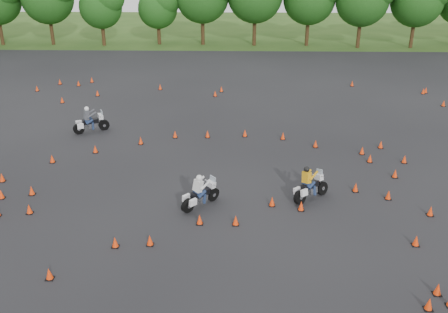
% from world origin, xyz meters
% --- Properties ---
extents(ground, '(140.00, 140.00, 0.00)m').
position_xyz_m(ground, '(0.00, 0.00, 0.00)').
color(ground, '#2D5119').
rests_on(ground, ground).
extents(asphalt_pad, '(62.00, 62.00, 0.00)m').
position_xyz_m(asphalt_pad, '(0.00, 6.00, 0.01)').
color(asphalt_pad, black).
rests_on(asphalt_pad, ground).
extents(treeline, '(86.92, 32.55, 10.68)m').
position_xyz_m(treeline, '(3.08, 35.15, 4.64)').
color(treeline, '#1A4714').
rests_on(treeline, ground).
extents(traffic_cones, '(36.14, 33.20, 0.45)m').
position_xyz_m(traffic_cones, '(-0.07, 5.52, 0.23)').
color(traffic_cones, '#FF3B0A').
rests_on(traffic_cones, asphalt_pad).
extents(rider_grey, '(2.44, 1.75, 1.83)m').
position_xyz_m(rider_grey, '(-8.93, 10.62, 0.92)').
color(rider_grey, '#43454B').
rests_on(rider_grey, ground).
extents(rider_yellow, '(2.17, 1.98, 1.74)m').
position_xyz_m(rider_yellow, '(4.36, 1.57, 0.88)').
color(rider_yellow, orange).
rests_on(rider_yellow, ground).
extents(rider_white, '(2.09, 2.16, 1.78)m').
position_xyz_m(rider_white, '(-1.06, 0.78, 0.89)').
color(rider_white, silver).
rests_on(rider_white, ground).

